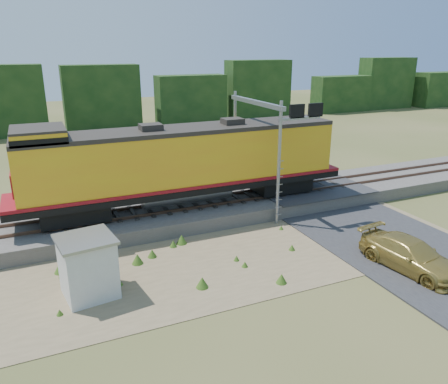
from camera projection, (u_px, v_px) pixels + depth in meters
name	position (u px, v px, depth m)	size (l,w,h in m)	color
ground	(257.00, 257.00, 20.75)	(140.00, 140.00, 0.00)	#475123
ballast	(209.00, 209.00, 25.83)	(70.00, 5.00, 0.80)	slate
rails	(209.00, 201.00, 25.68)	(70.00, 1.54, 0.16)	brown
dirt_shoulder	(214.00, 260.00, 20.41)	(26.00, 8.00, 0.03)	#8C7754
road	(363.00, 226.00, 24.05)	(7.00, 66.00, 0.86)	#38383A
tree_line_north	(110.00, 102.00, 52.74)	(130.00, 3.00, 6.50)	black
weed_clumps	(186.00, 271.00, 19.50)	(15.00, 6.20, 0.56)	#3C621C
locomotive	(181.00, 163.00, 24.26)	(18.99, 2.90, 4.90)	black
shed	(88.00, 267.00, 17.21)	(2.38, 2.38, 2.51)	silver
signal_gantry	(266.00, 126.00, 25.02)	(2.72, 6.20, 6.85)	gray
car	(410.00, 255.00, 19.41)	(1.95, 4.81, 1.40)	#B29542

